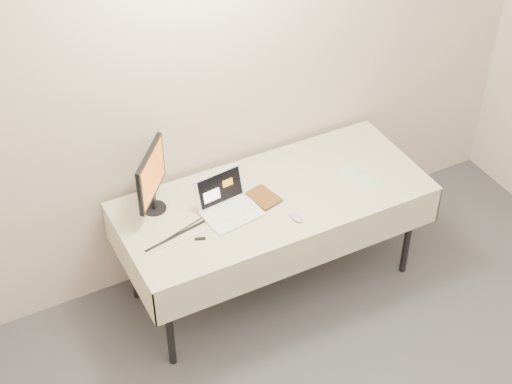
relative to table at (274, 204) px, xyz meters
name	(u,v)px	position (x,y,z in m)	size (l,w,h in m)	color
back_wall	(238,70)	(0.00, 0.45, 0.67)	(4.00, 0.10, 2.70)	beige
table	(274,204)	(0.00, 0.00, 0.00)	(1.86, 0.81, 0.74)	black
laptop	(227,203)	(-0.30, 0.01, 0.12)	(0.35, 0.31, 0.22)	white
monitor	(151,177)	(-0.67, 0.21, 0.30)	(0.27, 0.32, 0.41)	black
book	(254,191)	(-0.14, -0.01, 0.16)	(0.14, 0.02, 0.19)	#9A601C
alarm_clock	(231,173)	(-0.15, 0.28, 0.09)	(0.13, 0.08, 0.05)	black
clicker	(296,218)	(0.01, -0.24, 0.07)	(0.05, 0.10, 0.02)	#B7B7B9
paper_form	(359,178)	(0.54, -0.09, 0.06)	(0.10, 0.26, 0.00)	#AFDBAE
usb_dongle	(200,239)	(-0.54, -0.14, 0.07)	(0.06, 0.02, 0.01)	black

